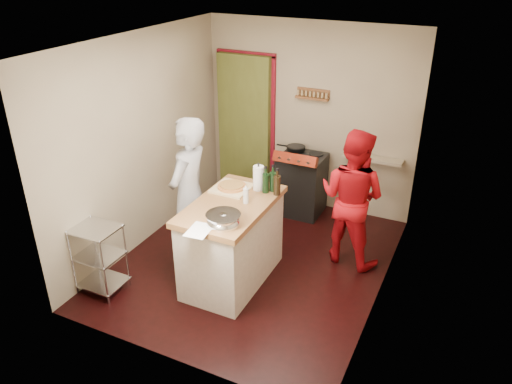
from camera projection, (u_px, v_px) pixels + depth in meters
floor at (254, 262)px, 6.05m from camera, size 3.50×3.50×0.00m
back_wall at (267, 122)px, 7.23m from camera, size 3.00×0.44×2.60m
left_wall at (142, 142)px, 6.04m from camera, size 0.04×3.50×2.60m
right_wall at (391, 189)px, 4.89m from camera, size 0.04×3.50×2.60m
ceiling at (254, 40)px, 4.88m from camera, size 3.00×3.50×0.02m
stove at (301, 183)px, 6.98m from camera, size 0.60×0.63×1.00m
wire_shelving at (99, 256)px, 5.38m from camera, size 0.48×0.40×0.80m
island at (232, 240)px, 5.52m from camera, size 0.78×1.44×1.29m
person_stripe at (189, 194)px, 5.65m from camera, size 0.48×0.69×1.82m
person_red at (352, 198)px, 5.76m from camera, size 0.91×0.78×1.66m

